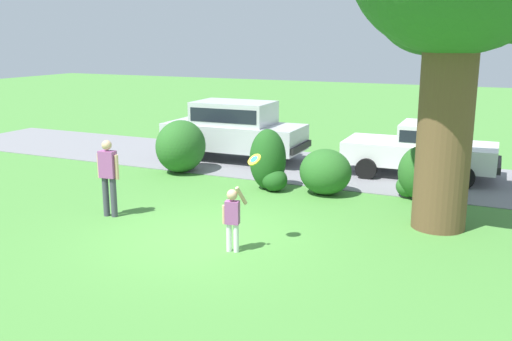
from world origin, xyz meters
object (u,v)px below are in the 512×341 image
(parked_suv, at_px, (234,128))
(parked_sedan, at_px, (423,148))
(frisbee, at_px, (254,160))
(child_thrower, at_px, (232,215))
(adult_onlooker, at_px, (108,174))

(parked_suv, bearing_deg, parked_sedan, 2.72)
(parked_sedan, xyz_separation_m, frisbee, (-2.01, -7.10, 0.85))
(child_thrower, height_order, frisbee, frisbee)
(parked_sedan, distance_m, parked_suv, 5.94)
(parked_sedan, distance_m, frisbee, 7.43)
(parked_suv, height_order, adult_onlooker, parked_suv)
(child_thrower, xyz_separation_m, adult_onlooker, (-3.49, 0.78, 0.27))
(parked_suv, bearing_deg, adult_onlooker, -88.29)
(parked_sedan, bearing_deg, child_thrower, -106.44)
(child_thrower, relative_size, frisbee, 3.92)
(parked_suv, xyz_separation_m, frisbee, (3.91, -6.82, 0.62))
(parked_suv, height_order, child_thrower, parked_suv)
(parked_suv, distance_m, frisbee, 7.88)
(parked_sedan, height_order, frisbee, frisbee)
(parked_suv, xyz_separation_m, child_thrower, (3.69, -7.30, -0.36))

